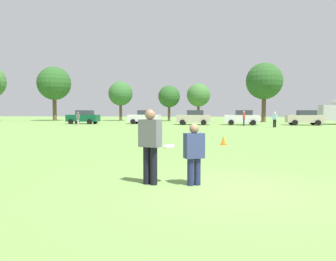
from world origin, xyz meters
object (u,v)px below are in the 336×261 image
Objects in this scene: parked_car_near_left at (83,117)px; parked_car_mid_left at (145,117)px; bystander_sideline_watcher at (244,118)px; player_defender at (194,151)px; traffic_cone at (224,140)px; parked_car_center at (194,117)px; bystander_far_jogger at (275,119)px; parked_car_mid_right at (242,117)px; bystander_field_marshal at (78,118)px; frisbee at (169,146)px; player_thrower at (150,142)px; parked_car_near_right at (305,118)px.

parked_car_near_left is 8.21m from parked_car_mid_left.
bystander_sideline_watcher is (20.63, -3.92, 0.05)m from parked_car_near_left.
traffic_cone is (1.18, 9.28, -0.57)m from player_defender.
player_defender is 38.06m from parked_car_near_left.
parked_car_center is 10.32m from bystander_far_jogger.
parked_car_mid_right is 2.64× the size of bystander_field_marshal.
bystander_sideline_watcher is at bearing 80.81° from traffic_cone.
traffic_cone is 0.30× the size of bystander_field_marshal.
parked_car_mid_left is 13.30m from bystander_sideline_watcher.
parked_car_mid_left is at bearing 172.04° from parked_car_mid_right.
player_thrower is at bearing -165.97° from frisbee.
player_thrower reaches higher than traffic_cone.
traffic_cone is 21.62m from bystander_sideline_watcher.
parked_car_mid_left is (-9.00, 26.02, 0.69)m from traffic_cone.
parked_car_near_left and parked_car_center have the same top height.
traffic_cone is (2.21, 9.30, -0.77)m from player_thrower.
parked_car_mid_left reaches higher than bystander_far_jogger.
player_thrower is 36.26m from parked_car_near_right.
player_thrower is 0.41× the size of parked_car_mid_right.
parked_car_near_left is 2.64× the size of bystander_field_marshal.
parked_car_center and parked_car_near_right have the same top height.
parked_car_near_left is 1.00× the size of parked_car_center.
parked_car_near_right is at bearing 1.40° from parked_car_mid_right.
parked_car_near_left reaches higher than player_thrower.
bystander_field_marshal is (-19.87, -3.05, -0.01)m from parked_car_mid_right.
bystander_sideline_watcher is at bearing 79.54° from player_thrower.
parked_car_mid_right is at bearing 80.25° from player_thrower.
bystander_sideline_watcher is at bearing -157.77° from parked_car_near_right.
traffic_cone is at bearing -114.36° from parked_car_near_right.
player_thrower is at bearing -103.34° from traffic_cone.
bystander_sideline_watcher reaches higher than player_defender.
parked_car_mid_left reaches higher than player_defender.
parked_car_center is at bearing -178.76° from parked_car_near_right.
parked_car_near_left is at bearing 177.25° from parked_car_mid_right.
bystander_far_jogger is at bearing -32.58° from parked_car_center.
frisbee is at bearing -65.92° from parked_car_near_left.
parked_car_near_right reaches higher than player_thrower.
parked_car_near_left is at bearing -174.67° from parked_car_mid_left.
parked_car_mid_right is 2.47× the size of bystander_sideline_watcher.
traffic_cone is 26.84m from parked_car_near_right.
bystander_field_marshal is (-15.13, 30.49, 0.12)m from player_defender.
parked_car_center is 5.94m from parked_car_mid_right.
parked_car_near_right is (12.25, 33.72, 0.13)m from player_defender.
player_defender is 0.61m from frisbee.
parked_car_near_left reaches higher than frisbee.
bystander_sideline_watcher reaches higher than traffic_cone.
bystander_sideline_watcher is 1.07× the size of bystander_field_marshal.
parked_car_mid_left and parked_car_mid_right have the same top height.
bystander_sideline_watcher is at bearing 136.42° from bystander_far_jogger.
parked_car_center is 14.24m from bystander_field_marshal.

